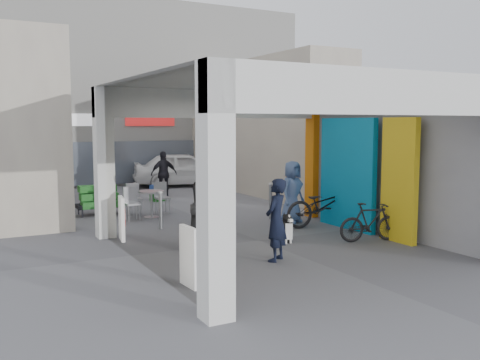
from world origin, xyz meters
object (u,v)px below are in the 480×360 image
man_with_dog (276,220)px  man_back_turned (208,205)px  produce_stand (99,203)px  white_van (184,169)px  bicycle_rear (370,222)px  man_elderly (292,192)px  cafe_set (144,205)px  border_collie (285,230)px  man_crates (164,174)px  bicycle_front (323,205)px

man_with_dog → man_back_turned: size_ratio=0.84×
produce_stand → white_van: size_ratio=0.30×
bicycle_rear → white_van: size_ratio=0.35×
man_elderly → bicycle_rear: size_ratio=1.12×
cafe_set → man_back_turned: bearing=-91.1°
man_back_turned → white_van: 11.61m
cafe_set → white_van: (3.83, 6.37, 0.40)m
cafe_set → border_collie: 5.07m
white_van → border_collie: bearing=-176.9°
border_collie → man_elderly: (1.49, 1.96, 0.56)m
man_crates → white_van: (1.85, 2.60, -0.10)m
bicycle_front → man_with_dog: bearing=135.3°
man_with_dog → bicycle_front: (2.92, 2.37, -0.25)m
produce_stand → man_back_turned: 5.59m
produce_stand → man_elderly: bearing=-53.9°
man_crates → bicycle_front: size_ratio=0.78×
produce_stand → border_collie: (2.80, -5.69, -0.06)m
man_with_dog → border_collie: bearing=-166.4°
cafe_set → man_with_dog: 6.09m
man_back_turned → bicycle_front: (3.70, 0.89, -0.41)m
cafe_set → border_collie: cafe_set is taller
border_collie → bicycle_rear: size_ratio=0.47×
cafe_set → bicycle_front: bearing=-45.4°
border_collie → man_elderly: man_elderly is taller
produce_stand → bicycle_front: bicycle_front is taller
man_back_turned → bicycle_rear: 3.75m
border_collie → man_crates: bearing=110.3°
man_elderly → man_crates: (-1.23, 6.58, -0.01)m
cafe_set → man_with_dog: (0.69, -6.03, 0.48)m
man_with_dog → white_van: man_with_dog is taller
produce_stand → border_collie: size_ratio=1.86×
man_crates → bicycle_rear: man_crates is taller
man_back_turned → cafe_set: bearing=64.2°
cafe_set → produce_stand: (-1.08, 0.92, 0.01)m
bicycle_front → white_van: size_ratio=0.49×
border_collie → man_crates: size_ratio=0.42×
man_back_turned → man_crates: (2.07, 8.32, -0.14)m
man_elderly → white_van: bearing=63.2°
produce_stand → man_elderly: size_ratio=0.78×
man_back_turned → bicycle_front: man_back_turned is taller
produce_stand → man_crates: 4.21m
man_crates → bicycle_front: man_crates is taller
border_collie → white_van: bearing=101.3°
cafe_set → man_back_turned: 4.60m
man_with_dog → white_van: 12.79m
cafe_set → man_back_turned: man_back_turned is taller
cafe_set → man_crates: man_crates is taller
man_with_dog → man_crates: (1.29, 9.80, 0.02)m
man_crates → white_van: man_crates is taller
man_crates → bicycle_front: 7.61m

